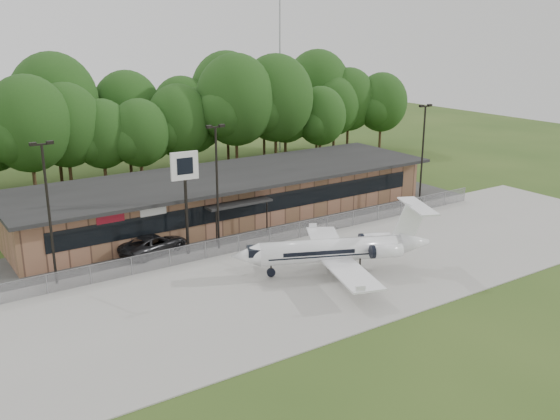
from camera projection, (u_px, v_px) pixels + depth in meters
ground at (408, 307)px, 40.55m from camera, size 160.00×160.00×0.00m
apron at (331, 268)px, 46.91m from camera, size 64.00×18.00×0.08m
parking_lot at (252, 229)px, 56.08m from camera, size 50.00×9.00×0.06m
terminal at (228, 195)px, 59.01m from camera, size 41.00×11.65×4.30m
fence at (280, 234)px, 52.28m from camera, size 46.00×0.04×1.52m
treeline at (150, 116)px, 71.88m from camera, size 72.00×12.00×15.00m
radio_mast at (280, 63)px, 86.94m from camera, size 0.20×0.20×25.00m
light_pole_left at (48, 203)px, 42.42m from camera, size 1.55×0.30×10.23m
light_pole_mid at (217, 178)px, 49.33m from camera, size 1.55×0.30×10.23m
light_pole_right at (423, 148)px, 61.57m from camera, size 1.55×0.30×10.23m
business_jet at (338, 250)px, 45.59m from camera, size 14.70×13.12×5.06m
suv at (154, 244)px, 49.92m from camera, size 6.28×4.30×1.60m
pole_sign at (185, 177)px, 48.06m from camera, size 2.20×0.43×8.36m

